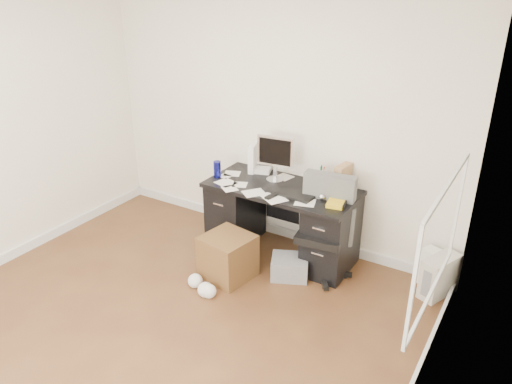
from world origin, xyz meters
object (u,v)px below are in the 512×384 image
(desk, at_px, (281,219))
(keyboard, at_px, (290,194))
(lcd_monitor, at_px, (275,158))
(wicker_basket, at_px, (228,257))
(office_chair, at_px, (323,229))
(pc_tower, at_px, (439,276))

(desk, distance_m, keyboard, 0.42)
(lcd_monitor, distance_m, wicker_basket, 1.07)
(desk, xyz_separation_m, lcd_monitor, (-0.14, 0.10, 0.59))
(desk, distance_m, office_chair, 0.55)
(lcd_monitor, distance_m, keyboard, 0.44)
(keyboard, distance_m, pc_tower, 1.53)
(desk, xyz_separation_m, keyboard, (0.16, -0.13, 0.36))
(pc_tower, height_order, wicker_basket, wicker_basket)
(desk, distance_m, wicker_basket, 0.70)
(desk, height_order, keyboard, keyboard)
(lcd_monitor, bearing_deg, keyboard, -45.68)
(office_chair, distance_m, wicker_basket, 0.93)
(lcd_monitor, bearing_deg, desk, -44.39)
(keyboard, height_order, office_chair, office_chair)
(lcd_monitor, bearing_deg, pc_tower, -7.07)
(keyboard, bearing_deg, wicker_basket, -121.43)
(keyboard, relative_size, office_chair, 0.47)
(pc_tower, relative_size, wicker_basket, 0.90)
(keyboard, distance_m, wicker_basket, 0.84)
(desk, height_order, office_chair, office_chair)
(pc_tower, xyz_separation_m, wicker_basket, (-1.79, -0.74, 0.02))
(lcd_monitor, xyz_separation_m, wicker_basket, (-0.09, -0.74, -0.77))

